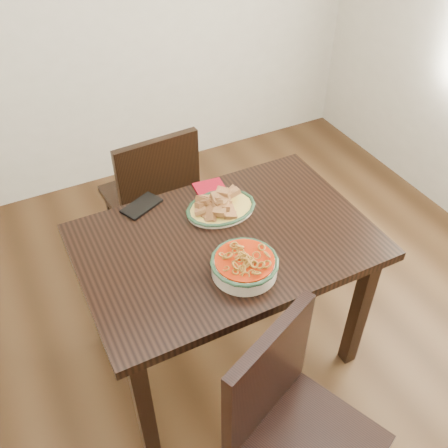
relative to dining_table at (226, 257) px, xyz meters
name	(u,v)px	position (x,y,z in m)	size (l,w,h in m)	color
floor	(238,356)	(0.03, -0.07, -0.65)	(3.50, 3.50, 0.00)	#352110
dining_table	(226,257)	(0.00, 0.00, 0.00)	(1.16, 0.78, 0.75)	black
chair_far	(153,195)	(-0.06, 0.71, -0.15)	(0.44, 0.44, 0.89)	black
chair_near	(291,421)	(-0.10, -0.66, -0.15)	(0.55, 0.55, 0.89)	black
fish_plate	(221,202)	(0.06, 0.17, 0.15)	(0.30, 0.23, 0.11)	beige
noodle_bowl	(244,264)	(-0.02, -0.19, 0.15)	(0.25, 0.25, 0.08)	beige
smartphone	(142,206)	(-0.23, 0.34, 0.11)	(0.17, 0.09, 0.01)	black
napkin	(210,188)	(0.08, 0.32, 0.11)	(0.13, 0.11, 0.01)	maroon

